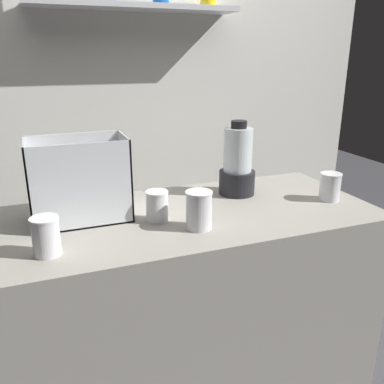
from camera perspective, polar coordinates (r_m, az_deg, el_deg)
name	(u,v)px	position (r m, az deg, el deg)	size (l,w,h in m)	color
counter	(192,313)	(1.75, 0.00, -16.68)	(1.40, 0.64, 0.90)	#9E998E
back_wall_unit	(139,95)	(2.17, -7.46, 13.34)	(2.60, 0.24, 2.50)	silver
carrot_display_bin	(79,194)	(1.49, -15.62, -0.31)	(0.34, 0.20, 0.30)	white
blender_pitcher	(237,165)	(1.71, 6.42, 3.85)	(0.15, 0.15, 0.31)	black
juice_cup_pomegranate_far_left	(46,239)	(1.27, -19.83, -6.21)	(0.08, 0.08, 0.12)	white
juice_cup_orange_left	(157,208)	(1.44, -4.93, -2.28)	(0.08, 0.08, 0.11)	white
juice_cup_orange_middle	(199,212)	(1.37, 0.97, -2.77)	(0.09, 0.09, 0.13)	white
juice_cup_beet_right	(330,189)	(1.74, 18.84, 0.47)	(0.09, 0.09, 0.11)	white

